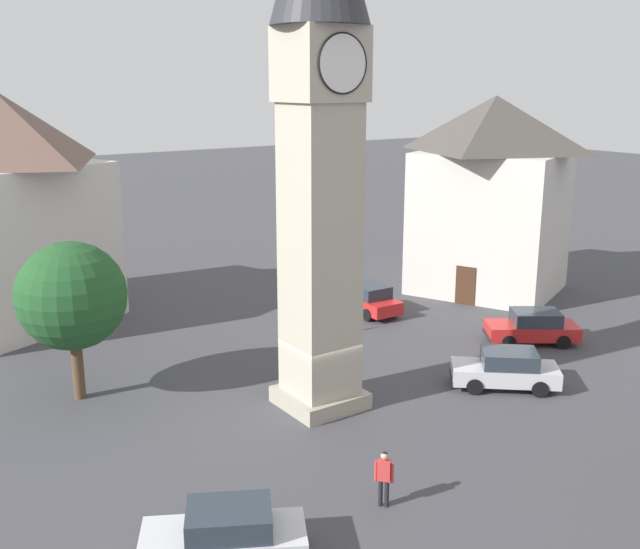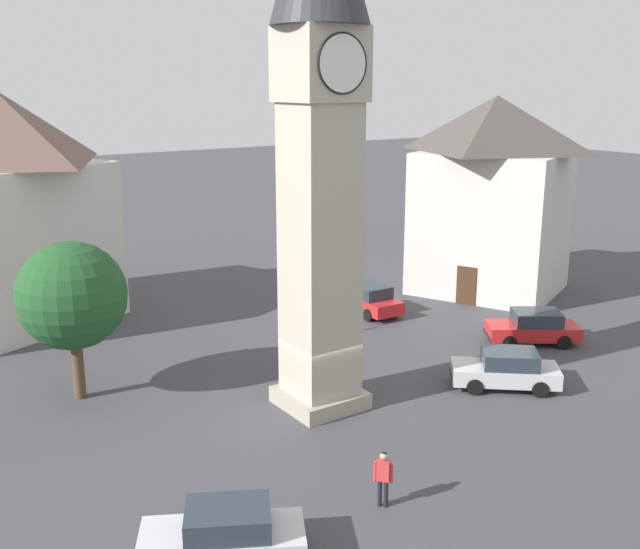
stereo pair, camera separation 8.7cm
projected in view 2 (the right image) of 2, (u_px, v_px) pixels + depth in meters
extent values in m
plane|color=#424247|center=(320.00, 405.00, 27.59)|extent=(200.00, 200.00, 0.00)
cube|color=#A59C89|center=(320.00, 397.00, 27.52)|extent=(2.78, 2.78, 0.60)
cube|color=#B7AD99|center=(320.00, 253.00, 26.12)|extent=(2.22, 2.22, 10.42)
cube|color=#B7AD99|center=(320.00, 64.00, 24.50)|extent=(2.49, 2.49, 2.44)
cylinder|color=white|center=(299.00, 65.00, 25.51)|extent=(1.87, 0.04, 1.87)
torus|color=black|center=(299.00, 65.00, 25.52)|extent=(1.93, 0.06, 1.93)
cube|color=black|center=(298.00, 59.00, 25.49)|extent=(0.05, 0.02, 0.52)
cube|color=black|center=(305.00, 65.00, 25.70)|extent=(0.71, 0.02, 0.04)
cylinder|color=white|center=(343.00, 63.00, 23.48)|extent=(1.87, 0.04, 1.87)
torus|color=black|center=(343.00, 63.00, 23.47)|extent=(1.93, 0.06, 1.93)
cube|color=red|center=(367.00, 301.00, 38.51)|extent=(1.87, 4.17, 0.64)
cube|color=#28333D|center=(369.00, 291.00, 38.23)|extent=(1.64, 2.16, 0.64)
cylinder|color=black|center=(342.00, 303.00, 39.17)|extent=(0.25, 0.65, 0.64)
cylinder|color=black|center=(366.00, 298.00, 40.00)|extent=(0.25, 0.65, 0.64)
cylinder|color=black|center=(369.00, 315.00, 37.16)|extent=(0.25, 0.65, 0.64)
cylinder|color=black|center=(394.00, 310.00, 37.98)|extent=(0.25, 0.65, 0.64)
cube|color=black|center=(346.00, 296.00, 40.22)|extent=(1.67, 0.19, 0.16)
cube|color=silver|center=(505.00, 373.00, 29.00)|extent=(4.23, 3.94, 0.64)
cube|color=#28333D|center=(510.00, 359.00, 28.83)|extent=(2.61, 2.55, 0.64)
cylinder|color=black|center=(475.00, 387.00, 28.42)|extent=(0.63, 0.58, 0.64)
cylinder|color=black|center=(471.00, 371.00, 29.96)|extent=(0.63, 0.58, 0.64)
cylinder|color=black|center=(540.00, 389.00, 28.19)|extent=(0.63, 0.58, 0.64)
cylinder|color=black|center=(533.00, 373.00, 29.73)|extent=(0.63, 0.58, 0.64)
cube|color=black|center=(453.00, 377.00, 29.25)|extent=(1.17, 1.35, 0.16)
cube|color=silver|center=(223.00, 542.00, 18.40)|extent=(4.42, 3.44, 0.64)
cube|color=#28333D|center=(228.00, 519.00, 18.26)|extent=(2.59, 2.37, 0.64)
cylinder|color=black|center=(176.00, 535.00, 19.11)|extent=(0.67, 0.50, 0.64)
cylinder|color=black|center=(271.00, 529.00, 19.37)|extent=(0.67, 0.50, 0.64)
cube|color=red|center=(532.00, 331.00, 33.98)|extent=(4.34, 3.73, 0.64)
cube|color=#28333D|center=(537.00, 318.00, 33.82)|extent=(2.61, 2.48, 0.64)
cylinder|color=black|center=(509.00, 342.00, 33.28)|extent=(0.65, 0.55, 0.64)
cylinder|color=black|center=(501.00, 331.00, 34.83)|extent=(0.65, 0.55, 0.64)
cylinder|color=black|center=(564.00, 342.00, 33.27)|extent=(0.65, 0.55, 0.64)
cylinder|color=black|center=(553.00, 331.00, 34.82)|extent=(0.65, 0.55, 0.64)
cube|color=black|center=(488.00, 335.00, 34.05)|extent=(1.05, 1.44, 0.16)
cylinder|color=black|center=(386.00, 494.00, 20.89)|extent=(0.13, 0.13, 0.82)
cylinder|color=black|center=(380.00, 493.00, 20.93)|extent=(0.13, 0.13, 0.82)
cube|color=#D13838|center=(383.00, 471.00, 20.73)|extent=(0.40, 0.42, 0.60)
cylinder|color=#D13838|center=(392.00, 473.00, 20.68)|extent=(0.09, 0.09, 0.60)
cylinder|color=#D13838|center=(375.00, 471.00, 20.80)|extent=(0.09, 0.09, 0.60)
sphere|color=tan|center=(384.00, 456.00, 20.62)|extent=(0.22, 0.22, 0.22)
sphere|color=black|center=(384.00, 455.00, 20.62)|extent=(0.20, 0.20, 0.20)
cylinder|color=brown|center=(78.00, 365.00, 27.91)|extent=(0.44, 0.44, 2.64)
sphere|color=#1E4C23|center=(72.00, 296.00, 27.22)|extent=(4.04, 4.04, 4.04)
cube|color=beige|center=(490.00, 222.00, 41.81)|extent=(9.21, 9.60, 7.93)
pyramid|color=#47423D|center=(496.00, 124.00, 40.42)|extent=(9.68, 10.08, 3.03)
cube|color=#422819|center=(466.00, 286.00, 39.75)|extent=(0.52, 1.04, 2.10)
cube|color=beige|center=(8.00, 243.00, 36.58)|extent=(10.41, 10.37, 7.86)
cube|color=#422819|center=(65.00, 312.00, 35.16)|extent=(1.05, 0.48, 2.10)
cylinder|color=gray|center=(292.00, 320.00, 33.91)|extent=(0.07, 0.07, 2.20)
cube|color=red|center=(292.00, 290.00, 33.55)|extent=(0.60, 0.04, 0.60)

